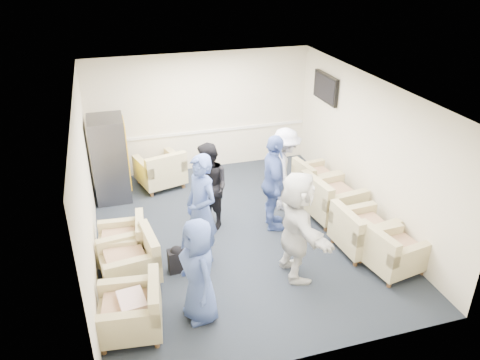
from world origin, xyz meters
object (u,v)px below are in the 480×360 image
object	(u,v)px
armchair_right_midfar	(330,200)
person_mid_left	(202,209)
armchair_left_far	(125,243)
armchair_left_near	(134,312)
armchair_left_mid	(133,261)
person_front_left	(199,271)
vending_machine	(110,159)
armchair_right_midnear	(361,232)
person_back_left	(209,187)
armchair_right_near	(390,252)
person_mid_right	(274,183)
armchair_corner	(161,171)
armchair_right_far	(314,179)
person_front_right	(297,226)
person_back_right	(284,170)

from	to	relation	value
armchair_right_midfar	person_mid_left	size ratio (longest dim) A/B	0.57
armchair_left_far	armchair_left_near	bearing A→B (deg)	4.68
armchair_left_mid	person_front_left	xyz separation A→B (m)	(0.83, -1.10, 0.45)
armchair_left_mid	vending_machine	xyz separation A→B (m)	(-0.15, 2.87, 0.53)
armchair_right_midnear	person_back_left	distance (m)	2.77
armchair_left_far	person_front_left	bearing A→B (deg)	32.97
armchair_left_near	armchair_left_mid	bearing A→B (deg)	-177.20
armchair_left_near	armchair_right_near	world-z (taller)	armchair_right_near
armchair_right_midnear	person_back_left	world-z (taller)	person_back_left
person_mid_left	person_mid_right	world-z (taller)	person_mid_left
armchair_right_midfar	person_back_left	size ratio (longest dim) A/B	0.65
armchair_corner	person_front_left	bearing A→B (deg)	74.01
armchair_right_midnear	armchair_right_midfar	size ratio (longest dim) A/B	0.89
armchair_right_near	armchair_right_far	world-z (taller)	armchair_right_near
armchair_left_mid	armchair_right_near	distance (m)	4.08
armchair_right_midnear	armchair_corner	world-z (taller)	armchair_corner
person_back_left	person_mid_right	bearing A→B (deg)	48.41
armchair_left_near	armchair_right_far	distance (m)	5.00
person_front_left	person_mid_right	world-z (taller)	person_mid_right
person_front_left	person_mid_left	world-z (taller)	person_mid_left
person_front_left	armchair_right_midnear	bearing A→B (deg)	94.64
armchair_right_far	armchair_right_midnear	bearing A→B (deg)	168.24
armchair_corner	vending_machine	xyz separation A→B (m)	(-1.02, -0.18, 0.51)
armchair_right_far	armchair_corner	xyz separation A→B (m)	(-3.05, 1.19, 0.05)
armchair_right_near	person_front_right	xyz separation A→B (m)	(-1.51, 0.33, 0.56)
armchair_left_far	person_back_left	xyz separation A→B (m)	(1.58, 0.58, 0.51)
armchair_right_near	armchair_right_midnear	distance (m)	0.65
armchair_left_mid	person_mid_left	distance (m)	1.34
armchair_left_mid	armchair_right_midfar	size ratio (longest dim) A/B	0.89
armchair_right_midfar	person_back_right	world-z (taller)	person_back_right
vending_machine	person_mid_left	bearing A→B (deg)	-63.17
armchair_left_near	person_back_left	distance (m)	2.86
armchair_right_near	person_mid_right	xyz separation A→B (m)	(-1.37, 1.75, 0.57)
vending_machine	person_mid_left	distance (m)	2.93
vending_machine	person_back_right	size ratio (longest dim) A/B	1.04
person_front_left	person_back_left	world-z (taller)	person_back_left
armchair_right_far	person_back_right	distance (m)	1.08
person_front_left	person_front_right	xyz separation A→B (m)	(1.64, 0.51, 0.12)
person_front_left	person_back_right	world-z (taller)	person_back_right
armchair_left_near	person_front_right	bearing A→B (deg)	109.12
person_back_left	person_back_right	xyz separation A→B (m)	(1.56, 0.27, 0.01)
armchair_corner	person_front_left	size ratio (longest dim) A/B	0.71
armchair_right_midnear	person_mid_left	bearing A→B (deg)	74.27
armchair_right_midnear	vending_machine	distance (m)	5.09
armchair_left_mid	armchair_right_far	size ratio (longest dim) A/B	1.08
person_front_right	person_front_left	bearing A→B (deg)	108.97
armchair_corner	person_mid_left	size ratio (longest dim) A/B	0.59
armchair_left_mid	armchair_right_far	world-z (taller)	armchair_left_mid
armchair_left_mid	armchair_corner	bearing A→B (deg)	156.69
person_mid_right	person_mid_left	bearing A→B (deg)	123.55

